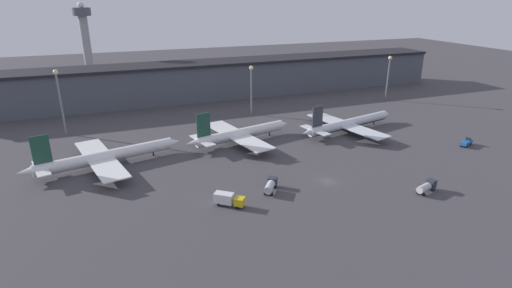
{
  "coord_description": "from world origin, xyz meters",
  "views": [
    {
      "loc": [
        -55.11,
        -87.97,
        49.81
      ],
      "look_at": [
        -13.86,
        20.14,
        6.0
      ],
      "focal_mm": 28.0,
      "sensor_mm": 36.0,
      "label": 1
    }
  ],
  "objects_px": {
    "airplane_1": "(240,134)",
    "service_vehicle_2": "(271,185)",
    "service_vehicle_1": "(466,142)",
    "airplane_2": "(348,124)",
    "control_tower": "(86,40)",
    "service_vehicle_0": "(228,199)",
    "service_vehicle_3": "(427,187)",
    "airplane_0": "(105,157)"
  },
  "relations": [
    {
      "from": "airplane_1",
      "to": "service_vehicle_2",
      "type": "distance_m",
      "value": 38.76
    },
    {
      "from": "service_vehicle_1",
      "to": "airplane_2",
      "type": "bearing_deg",
      "value": 114.18
    },
    {
      "from": "control_tower",
      "to": "service_vehicle_2",
      "type": "bearing_deg",
      "value": -72.92
    },
    {
      "from": "service_vehicle_0",
      "to": "service_vehicle_1",
      "type": "height_order",
      "value": "service_vehicle_0"
    },
    {
      "from": "airplane_1",
      "to": "service_vehicle_2",
      "type": "relative_size",
      "value": 5.76
    },
    {
      "from": "service_vehicle_0",
      "to": "service_vehicle_1",
      "type": "relative_size",
      "value": 1.18
    },
    {
      "from": "service_vehicle_2",
      "to": "service_vehicle_3",
      "type": "distance_m",
      "value": 41.47
    },
    {
      "from": "airplane_1",
      "to": "service_vehicle_3",
      "type": "bearing_deg",
      "value": -70.95
    },
    {
      "from": "airplane_1",
      "to": "service_vehicle_1",
      "type": "xyz_separation_m",
      "value": [
        72.52,
        -31.32,
        -1.96
      ]
    },
    {
      "from": "service_vehicle_2",
      "to": "service_vehicle_1",
      "type": "bearing_deg",
      "value": -49.7
    },
    {
      "from": "airplane_2",
      "to": "service_vehicle_0",
      "type": "bearing_deg",
      "value": -160.36
    },
    {
      "from": "service_vehicle_2",
      "to": "control_tower",
      "type": "xyz_separation_m",
      "value": [
        -44.77,
        145.73,
        24.77
      ]
    },
    {
      "from": "airplane_0",
      "to": "service_vehicle_3",
      "type": "relative_size",
      "value": 6.8
    },
    {
      "from": "service_vehicle_3",
      "to": "control_tower",
      "type": "distance_m",
      "value": 183.14
    },
    {
      "from": "service_vehicle_0",
      "to": "service_vehicle_3",
      "type": "xyz_separation_m",
      "value": [
        51.4,
        -11.99,
        -0.17
      ]
    },
    {
      "from": "airplane_2",
      "to": "service_vehicle_1",
      "type": "relative_size",
      "value": 7.21
    },
    {
      "from": "service_vehicle_0",
      "to": "airplane_0",
      "type": "bearing_deg",
      "value": 164.97
    },
    {
      "from": "service_vehicle_0",
      "to": "airplane_2",
      "type": "bearing_deg",
      "value": 70.56
    },
    {
      "from": "airplane_1",
      "to": "service_vehicle_0",
      "type": "height_order",
      "value": "airplane_1"
    },
    {
      "from": "service_vehicle_2",
      "to": "service_vehicle_3",
      "type": "xyz_separation_m",
      "value": [
        38.46,
        -15.51,
        -0.01
      ]
    },
    {
      "from": "airplane_0",
      "to": "airplane_2",
      "type": "height_order",
      "value": "airplane_0"
    },
    {
      "from": "airplane_1",
      "to": "airplane_2",
      "type": "distance_m",
      "value": 42.99
    },
    {
      "from": "service_vehicle_1",
      "to": "service_vehicle_2",
      "type": "bearing_deg",
      "value": 163.03
    },
    {
      "from": "service_vehicle_3",
      "to": "service_vehicle_2",
      "type": "bearing_deg",
      "value": 140.7
    },
    {
      "from": "airplane_0",
      "to": "airplane_1",
      "type": "bearing_deg",
      "value": -6.47
    },
    {
      "from": "service_vehicle_3",
      "to": "airplane_0",
      "type": "bearing_deg",
      "value": 131.11
    },
    {
      "from": "airplane_0",
      "to": "service_vehicle_1",
      "type": "relative_size",
      "value": 7.39
    },
    {
      "from": "control_tower",
      "to": "airplane_1",
      "type": "bearing_deg",
      "value": -65.36
    },
    {
      "from": "airplane_2",
      "to": "service_vehicle_0",
      "type": "height_order",
      "value": "airplane_2"
    },
    {
      "from": "service_vehicle_2",
      "to": "airplane_1",
      "type": "bearing_deg",
      "value": 28.42
    },
    {
      "from": "service_vehicle_2",
      "to": "control_tower",
      "type": "bearing_deg",
      "value": 52.06
    },
    {
      "from": "service_vehicle_2",
      "to": "airplane_2",
      "type": "bearing_deg",
      "value": -18.25
    },
    {
      "from": "airplane_2",
      "to": "service_vehicle_2",
      "type": "height_order",
      "value": "airplane_2"
    },
    {
      "from": "service_vehicle_1",
      "to": "service_vehicle_3",
      "type": "xyz_separation_m",
      "value": [
        -38.49,
        -22.67,
        0.48
      ]
    },
    {
      "from": "airplane_1",
      "to": "service_vehicle_2",
      "type": "xyz_separation_m",
      "value": [
        -4.43,
        -38.48,
        -1.46
      ]
    },
    {
      "from": "airplane_0",
      "to": "airplane_2",
      "type": "distance_m",
      "value": 88.12
    },
    {
      "from": "airplane_0",
      "to": "service_vehicle_3",
      "type": "distance_m",
      "value": 93.02
    },
    {
      "from": "airplane_1",
      "to": "service_vehicle_3",
      "type": "distance_m",
      "value": 63.84
    },
    {
      "from": "airplane_0",
      "to": "service_vehicle_2",
      "type": "relative_size",
      "value": 6.57
    },
    {
      "from": "service_vehicle_0",
      "to": "service_vehicle_3",
      "type": "height_order",
      "value": "service_vehicle_0"
    },
    {
      "from": "airplane_1",
      "to": "airplane_2",
      "type": "relative_size",
      "value": 0.9
    },
    {
      "from": "service_vehicle_1",
      "to": "service_vehicle_2",
      "type": "xyz_separation_m",
      "value": [
        -76.95,
        -7.16,
        0.49
      ]
    }
  ]
}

